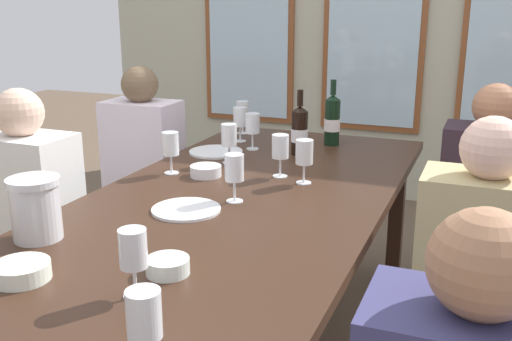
{
  "coord_description": "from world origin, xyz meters",
  "views": [
    {
      "loc": [
        0.83,
        -1.78,
        1.43
      ],
      "look_at": [
        0.0,
        0.28,
        0.79
      ],
      "focal_mm": 41.7,
      "sensor_mm": 36.0,
      "label": 1
    }
  ],
  "objects_px": {
    "tasting_bowl_0": "(22,271)",
    "seated_person_2": "(32,232)",
    "wine_glass_1": "(170,145)",
    "wine_glass_2": "(133,252)",
    "wine_glass_4": "(253,124)",
    "wine_glass_3": "(304,154)",
    "seated_person_3": "(476,300)",
    "white_plate_1": "(216,152)",
    "wine_glass_7": "(144,318)",
    "seated_person_0": "(145,177)",
    "wine_glass_8": "(240,119)",
    "wine_glass_6": "(229,137)",
    "wine_glass_9": "(242,111)",
    "white_plate_0": "(186,209)",
    "tasting_bowl_1": "(168,266)",
    "wine_glass_5": "(280,149)",
    "metal_pitcher": "(36,208)",
    "seated_person_1": "(484,220)",
    "tasting_bowl_2": "(206,171)",
    "dining_table": "(226,222)",
    "wine_bottle_1": "(300,130)",
    "wine_bottle_0": "(332,120)",
    "wine_glass_11": "(234,169)"
  },
  "relations": [
    {
      "from": "wine_bottle_1",
      "to": "white_plate_1",
      "type": "bearing_deg",
      "value": -161.94
    },
    {
      "from": "wine_glass_6",
      "to": "wine_glass_9",
      "type": "relative_size",
      "value": 1.0
    },
    {
      "from": "tasting_bowl_0",
      "to": "dining_table",
      "type": "bearing_deg",
      "value": 71.25
    },
    {
      "from": "wine_glass_3",
      "to": "seated_person_3",
      "type": "relative_size",
      "value": 0.16
    },
    {
      "from": "wine_glass_3",
      "to": "white_plate_1",
      "type": "bearing_deg",
      "value": 149.97
    },
    {
      "from": "seated_person_3",
      "to": "wine_glass_1",
      "type": "bearing_deg",
      "value": 168.71
    },
    {
      "from": "white_plate_0",
      "to": "wine_glass_3",
      "type": "bearing_deg",
      "value": 58.57
    },
    {
      "from": "wine_glass_1",
      "to": "dining_table",
      "type": "bearing_deg",
      "value": -36.05
    },
    {
      "from": "wine_bottle_0",
      "to": "wine_glass_11",
      "type": "distance_m",
      "value": 0.97
    },
    {
      "from": "wine_glass_3",
      "to": "wine_glass_6",
      "type": "bearing_deg",
      "value": 157.3
    },
    {
      "from": "white_plate_0",
      "to": "wine_glass_1",
      "type": "bearing_deg",
      "value": 125.77
    },
    {
      "from": "wine_glass_6",
      "to": "wine_glass_7",
      "type": "relative_size",
      "value": 1.0
    },
    {
      "from": "seated_person_0",
      "to": "seated_person_3",
      "type": "xyz_separation_m",
      "value": [
        1.69,
        -0.77,
        0.0
      ]
    },
    {
      "from": "white_plate_1",
      "to": "wine_bottle_1",
      "type": "bearing_deg",
      "value": 18.06
    },
    {
      "from": "wine_glass_7",
      "to": "seated_person_3",
      "type": "relative_size",
      "value": 0.16
    },
    {
      "from": "wine_glass_3",
      "to": "seated_person_2",
      "type": "height_order",
      "value": "seated_person_2"
    },
    {
      "from": "wine_glass_1",
      "to": "wine_glass_2",
      "type": "height_order",
      "value": "same"
    },
    {
      "from": "seated_person_1",
      "to": "wine_glass_11",
      "type": "bearing_deg",
      "value": -138.17
    },
    {
      "from": "tasting_bowl_2",
      "to": "wine_glass_2",
      "type": "xyz_separation_m",
      "value": [
        0.3,
        -0.98,
        0.09
      ]
    },
    {
      "from": "white_plate_0",
      "to": "wine_glass_2",
      "type": "distance_m",
      "value": 0.62
    },
    {
      "from": "wine_glass_8",
      "to": "seated_person_3",
      "type": "height_order",
      "value": "seated_person_3"
    },
    {
      "from": "wine_glass_4",
      "to": "wine_glass_8",
      "type": "distance_m",
      "value": 0.17
    },
    {
      "from": "dining_table",
      "to": "wine_glass_8",
      "type": "height_order",
      "value": "wine_glass_8"
    },
    {
      "from": "tasting_bowl_2",
      "to": "wine_glass_6",
      "type": "bearing_deg",
      "value": 88.67
    },
    {
      "from": "seated_person_3",
      "to": "wine_glass_11",
      "type": "bearing_deg",
      "value": 179.02
    },
    {
      "from": "wine_glass_5",
      "to": "wine_glass_1",
      "type": "bearing_deg",
      "value": -164.02
    },
    {
      "from": "white_plate_1",
      "to": "wine_glass_6",
      "type": "distance_m",
      "value": 0.22
    },
    {
      "from": "wine_bottle_0",
      "to": "wine_glass_9",
      "type": "relative_size",
      "value": 1.85
    },
    {
      "from": "tasting_bowl_2",
      "to": "wine_glass_6",
      "type": "xyz_separation_m",
      "value": [
        0.01,
        0.22,
        0.1
      ]
    },
    {
      "from": "wine_glass_8",
      "to": "seated_person_0",
      "type": "distance_m",
      "value": 0.61
    },
    {
      "from": "tasting_bowl_1",
      "to": "seated_person_2",
      "type": "xyz_separation_m",
      "value": [
        -0.93,
        0.5,
        -0.24
      ]
    },
    {
      "from": "metal_pitcher",
      "to": "seated_person_1",
      "type": "distance_m",
      "value": 1.8
    },
    {
      "from": "wine_glass_6",
      "to": "wine_glass_9",
      "type": "bearing_deg",
      "value": 107.61
    },
    {
      "from": "wine_glass_1",
      "to": "wine_glass_4",
      "type": "relative_size",
      "value": 1.0
    },
    {
      "from": "white_plate_1",
      "to": "tasting_bowl_2",
      "type": "bearing_deg",
      "value": -70.5
    },
    {
      "from": "dining_table",
      "to": "wine_glass_4",
      "type": "height_order",
      "value": "wine_glass_4"
    },
    {
      "from": "white_plate_0",
      "to": "seated_person_3",
      "type": "xyz_separation_m",
      "value": [
        0.94,
        0.13,
        -0.22
      ]
    },
    {
      "from": "dining_table",
      "to": "wine_glass_7",
      "type": "relative_size",
      "value": 14.32
    },
    {
      "from": "tasting_bowl_1",
      "to": "wine_glass_9",
      "type": "bearing_deg",
      "value": 106.58
    },
    {
      "from": "white_plate_0",
      "to": "seated_person_3",
      "type": "relative_size",
      "value": 0.21
    },
    {
      "from": "wine_glass_7",
      "to": "wine_glass_4",
      "type": "bearing_deg",
      "value": 105.71
    },
    {
      "from": "wine_bottle_1",
      "to": "tasting_bowl_1",
      "type": "relative_size",
      "value": 2.61
    },
    {
      "from": "wine_glass_3",
      "to": "wine_glass_7",
      "type": "distance_m",
      "value": 1.29
    },
    {
      "from": "wine_glass_8",
      "to": "seated_person_1",
      "type": "height_order",
      "value": "seated_person_1"
    },
    {
      "from": "wine_glass_4",
      "to": "seated_person_0",
      "type": "xyz_separation_m",
      "value": [
        -0.63,
        0.02,
        -0.34
      ]
    },
    {
      "from": "wine_glass_7",
      "to": "seated_person_0",
      "type": "height_order",
      "value": "seated_person_0"
    },
    {
      "from": "wine_bottle_0",
      "to": "seated_person_1",
      "type": "bearing_deg",
      "value": -16.9
    },
    {
      "from": "seated_person_3",
      "to": "wine_glass_7",
      "type": "bearing_deg",
      "value": -120.85
    },
    {
      "from": "wine_glass_7",
      "to": "seated_person_1",
      "type": "distance_m",
      "value": 1.85
    },
    {
      "from": "tasting_bowl_0",
      "to": "seated_person_2",
      "type": "xyz_separation_m",
      "value": [
        -0.6,
        0.67,
        -0.24
      ]
    }
  ]
}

